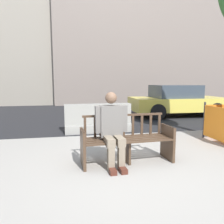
# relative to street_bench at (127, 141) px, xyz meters

# --- Properties ---
(ground_plane) EXTENTS (200.00, 200.00, 0.00)m
(ground_plane) POSITION_rel_street_bench_xyz_m (0.05, -0.52, -0.40)
(ground_plane) COLOR gray
(street_asphalt) EXTENTS (120.00, 12.00, 0.01)m
(street_asphalt) POSITION_rel_street_bench_xyz_m (0.05, 8.18, -0.39)
(street_asphalt) COLOR black
(street_asphalt) RESTS_ON ground
(street_bench) EXTENTS (1.71, 0.61, 0.88)m
(street_bench) POSITION_rel_street_bench_xyz_m (0.00, 0.00, 0.00)
(street_bench) COLOR #473323
(street_bench) RESTS_ON ground
(seated_person) EXTENTS (0.59, 0.74, 1.31)m
(seated_person) POSITION_rel_street_bench_xyz_m (-0.30, -0.07, 0.29)
(seated_person) COLOR #66605B
(seated_person) RESTS_ON ground
(jersey_barrier_centre) EXTENTS (2.02, 0.75, 0.84)m
(jersey_barrier_centre) POSITION_rel_street_bench_xyz_m (-0.20, 2.68, -0.06)
(jersey_barrier_centre) COLOR gray
(jersey_barrier_centre) RESTS_ON ground
(car_taxi_near) EXTENTS (4.16, 2.07, 1.36)m
(car_taxi_near) POSITION_rel_street_bench_xyz_m (3.63, 5.10, 0.28)
(car_taxi_near) COLOR #DBC64C
(car_taxi_near) RESTS_ON ground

